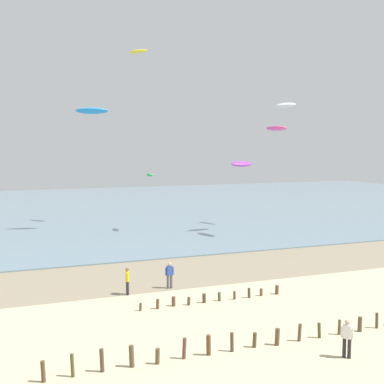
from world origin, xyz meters
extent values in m
cube|color=gray|center=(0.00, 23.08, 0.00)|extent=(120.00, 8.68, 0.01)
cube|color=slate|center=(0.00, 62.42, 0.05)|extent=(160.00, 70.00, 0.10)
cylinder|color=brown|center=(-3.91, 8.63, 0.43)|extent=(0.20, 0.19, 0.88)
cylinder|color=#4B4529|center=(-2.77, 8.70, 0.47)|extent=(0.17, 0.18, 0.96)
cylinder|color=#4D3B31|center=(-1.58, 8.71, 0.49)|extent=(0.20, 0.18, 0.99)
cylinder|color=brown|center=(-0.33, 8.73, 0.47)|extent=(0.24, 0.22, 0.94)
cylinder|color=brown|center=(0.77, 8.61, 0.35)|extent=(0.20, 0.22, 0.70)
cylinder|color=brown|center=(2.02, 8.71, 0.47)|extent=(0.20, 0.19, 0.94)
cylinder|color=brown|center=(3.16, 8.68, 0.46)|extent=(0.24, 0.24, 0.94)
cylinder|color=#4C3B32|center=(4.30, 8.68, 0.44)|extent=(0.16, 0.18, 0.88)
cylinder|color=brown|center=(5.47, 8.73, 0.35)|extent=(0.20, 0.21, 0.70)
cylinder|color=brown|center=(6.59, 8.59, 0.40)|extent=(0.25, 0.22, 0.80)
cylinder|color=brown|center=(7.83, 8.63, 0.42)|extent=(0.19, 0.19, 0.86)
cylinder|color=#4B4727|center=(8.94, 8.64, 0.37)|extent=(0.19, 0.18, 0.75)
cylinder|color=brown|center=(10.11, 8.64, 0.37)|extent=(0.16, 0.15, 0.75)
cylinder|color=brown|center=(11.35, 8.63, 0.37)|extent=(0.24, 0.23, 0.75)
cylinder|color=brown|center=(12.45, 8.70, 0.40)|extent=(0.16, 0.16, 0.80)
cylinder|color=brown|center=(1.90, 15.60, 0.23)|extent=(0.16, 0.15, 0.46)
cylinder|color=brown|center=(2.91, 15.60, 0.28)|extent=(0.20, 0.20, 0.57)
cylinder|color=brown|center=(3.91, 15.73, 0.28)|extent=(0.23, 0.23, 0.57)
cylinder|color=brown|center=(4.80, 15.58, 0.24)|extent=(0.19, 0.18, 0.49)
cylinder|color=#4E382C|center=(5.80, 15.68, 0.28)|extent=(0.23, 0.24, 0.57)
cylinder|color=#4B482F|center=(6.78, 15.67, 0.27)|extent=(0.18, 0.18, 0.54)
cylinder|color=brown|center=(7.77, 15.65, 0.25)|extent=(0.16, 0.15, 0.50)
cylinder|color=#493D2D|center=(8.74, 15.60, 0.30)|extent=(0.19, 0.17, 0.61)
cylinder|color=brown|center=(9.63, 15.71, 0.23)|extent=(0.18, 0.19, 0.46)
cylinder|color=brown|center=(10.72, 15.65, 0.28)|extent=(0.22, 0.24, 0.57)
cylinder|color=#232328|center=(8.65, 6.37, 0.44)|extent=(0.16, 0.16, 0.88)
cylinder|color=#232328|center=(8.78, 6.19, 0.44)|extent=(0.16, 0.16, 0.88)
cube|color=white|center=(8.71, 6.28, 1.18)|extent=(0.39, 0.42, 0.60)
sphere|color=tan|center=(8.71, 6.28, 1.60)|extent=(0.22, 0.22, 0.22)
cylinder|color=white|center=(8.57, 6.47, 1.13)|extent=(0.09, 0.09, 0.52)
cylinder|color=white|center=(8.86, 6.09, 1.13)|extent=(0.09, 0.09, 0.52)
cylinder|color=#232328|center=(1.94, 18.78, 0.44)|extent=(0.16, 0.16, 0.88)
cylinder|color=#232328|center=(1.97, 19.00, 0.44)|extent=(0.16, 0.16, 0.88)
cube|color=yellow|center=(1.95, 18.89, 1.18)|extent=(0.26, 0.38, 0.60)
sphere|color=brown|center=(1.95, 18.89, 1.60)|extent=(0.22, 0.22, 0.22)
cylinder|color=yellow|center=(1.92, 18.65, 1.13)|extent=(0.09, 0.09, 0.52)
cylinder|color=yellow|center=(1.98, 19.13, 1.13)|extent=(0.09, 0.09, 0.52)
cylinder|color=#4C4C56|center=(4.96, 19.29, 0.44)|extent=(0.16, 0.16, 0.88)
cylinder|color=#4C4C56|center=(4.74, 19.30, 0.44)|extent=(0.16, 0.16, 0.88)
cube|color=#2D4CA5|center=(4.85, 19.30, 1.18)|extent=(0.38, 0.25, 0.60)
sphere|color=tan|center=(4.85, 19.30, 1.60)|extent=(0.22, 0.22, 0.22)
cylinder|color=#2D4CA5|center=(5.09, 19.28, 1.13)|extent=(0.09, 0.09, 0.52)
cylinder|color=#2D4CA5|center=(4.61, 19.32, 1.13)|extent=(0.09, 0.09, 0.52)
ellipsoid|color=#2384D1|center=(4.03, 42.90, 12.95)|extent=(3.59, 1.91, 0.93)
ellipsoid|color=purple|center=(18.80, 36.98, 7.33)|extent=(2.97, 1.63, 0.79)
ellipsoid|color=yellow|center=(10.04, 46.18, 20.06)|extent=(2.26, 2.48, 0.50)
ellipsoid|color=white|center=(25.21, 38.93, 13.84)|extent=(1.99, 2.95, 0.80)
ellipsoid|color=green|center=(9.72, 40.58, 6.16)|extent=(0.86, 2.14, 0.36)
ellipsoid|color=#E54C99|center=(20.51, 32.76, 10.98)|extent=(1.58, 3.01, 0.66)
camera|label=1|loc=(-5.21, -11.23, 9.27)|focal=47.13mm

